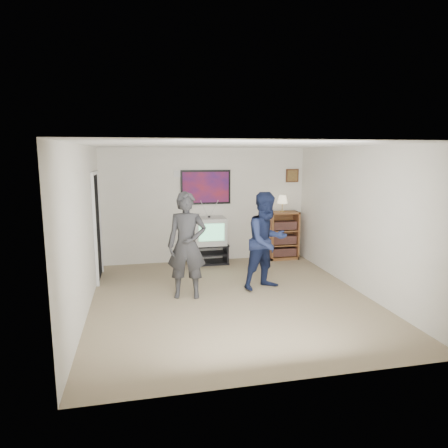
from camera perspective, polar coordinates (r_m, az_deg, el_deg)
name	(u,v)px	position (r m, az deg, el deg)	size (l,w,h in m)	color
room_shell	(227,221)	(6.72, 0.41, 0.44)	(4.51, 5.00, 2.51)	#7D694F
media_stand	(208,254)	(8.74, -2.36, -4.25)	(0.88, 0.49, 0.44)	black
crt_television	(209,231)	(8.64, -2.12, -0.96)	(0.69, 0.58, 0.58)	#AEAFAA
bookshelf	(283,235)	(9.17, 8.46, -1.61)	(0.66, 0.38, 1.08)	brown
table_lamp	(282,203)	(9.06, 8.33, 2.92)	(0.23, 0.23, 0.37)	#F9E8BD
person_tall	(187,245)	(6.59, -5.32, -3.05)	(0.65, 0.42, 1.77)	#2D2D30
person_short	(267,241)	(7.03, 6.12, -2.42)	(0.84, 0.65, 1.72)	#192244
controller_left	(182,224)	(6.69, -5.96, 0.00)	(0.03, 0.11, 0.03)	white
controller_right	(262,226)	(7.24, 5.39, -0.24)	(0.04, 0.13, 0.04)	white
poster	(206,187)	(8.75, -2.62, 5.27)	(1.10, 0.03, 0.75)	black
air_vent	(180,174)	(8.66, -6.26, 7.17)	(0.28, 0.02, 0.14)	white
small_picture	(292,176)	(9.28, 9.72, 6.83)	(0.30, 0.03, 0.30)	#4A2D17
doorway	(97,227)	(7.88, -17.73, -0.47)	(0.03, 0.85, 2.00)	black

